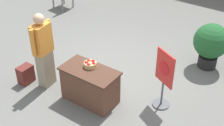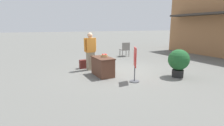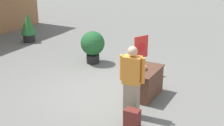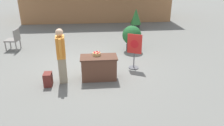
# 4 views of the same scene
# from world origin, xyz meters

# --- Properties ---
(ground_plane) EXTENTS (120.00, 120.00, 0.00)m
(ground_plane) POSITION_xyz_m (0.00, 0.00, 0.00)
(ground_plane) COLOR slate
(display_table) EXTENTS (1.19, 0.64, 0.77)m
(display_table) POSITION_xyz_m (0.29, -1.06, 0.39)
(display_table) COLOR brown
(display_table) RESTS_ON ground_plane
(apple_basket) EXTENTS (0.26, 0.26, 0.13)m
(apple_basket) POSITION_xyz_m (0.23, -0.95, 0.83)
(apple_basket) COLOR tan
(apple_basket) RESTS_ON display_table
(person_visitor) EXTENTS (0.30, 0.61, 1.74)m
(person_visitor) POSITION_xyz_m (-0.87, -1.18, 0.89)
(person_visitor) COLOR gray
(person_visitor) RESTS_ON ground_plane
(backpack) EXTENTS (0.24, 0.34, 0.42)m
(backpack) POSITION_xyz_m (-1.31, -1.41, 0.21)
(backpack) COLOR maroon
(backpack) RESTS_ON ground_plane
(poster_board) EXTENTS (0.48, 0.36, 1.28)m
(poster_board) POSITION_xyz_m (1.59, -0.35, 0.68)
(poster_board) COLOR #4C4C51
(poster_board) RESTS_ON ground_plane
(patio_chair) EXTENTS (0.61, 0.61, 0.95)m
(patio_chair) POSITION_xyz_m (-3.37, 2.19, 0.54)
(patio_chair) COLOR gray
(patio_chair) RESTS_ON ground_plane
(potted_plant_near_right) EXTENTS (0.84, 0.84, 1.13)m
(potted_plant_near_right) POSITION_xyz_m (1.85, 1.58, 0.66)
(potted_plant_near_right) COLOR black
(potted_plant_near_right) RESTS_ON ground_plane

